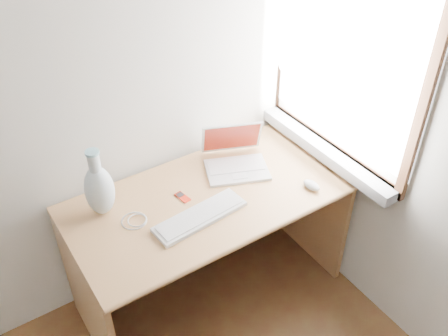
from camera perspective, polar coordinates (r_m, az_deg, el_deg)
window at (r=2.45m, az=13.04°, el=11.59°), size 0.11×0.99×1.10m
desk at (r=2.62m, az=-2.62°, el=-5.60°), size 1.38×0.69×0.73m
laptop at (r=2.58m, az=0.98°, el=0.99°), size 0.38×0.37×0.21m
external_keyboard at (r=2.31m, az=-2.75°, el=-5.52°), size 0.46×0.18×0.02m
mouse at (r=2.50m, az=9.97°, el=-1.95°), size 0.07×0.10×0.03m
ipod at (r=2.42m, az=-4.76°, el=-3.34°), size 0.05×0.09×0.01m
cable_coil at (r=2.33m, az=-10.23°, el=-5.95°), size 0.12×0.12×0.01m
remote at (r=2.27m, az=-5.73°, el=-6.80°), size 0.05×0.09×0.01m
vase at (r=2.32m, az=-14.07°, el=-2.29°), size 0.14×0.14×0.35m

